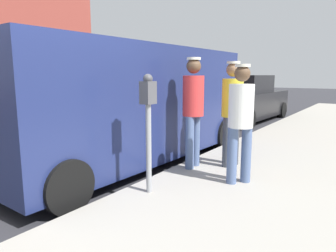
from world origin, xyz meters
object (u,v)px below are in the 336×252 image
object	(u,v)px
parked_van	(128,102)
pedestrian_in_white	(241,117)
parking_meter_near	(148,113)
pedestrian_in_yellow	(232,107)
pedestrian_in_red	(193,105)
parked_sedan_ahead	(244,100)

from	to	relation	value
parked_van	pedestrian_in_white	bearing A→B (deg)	-7.10
parking_meter_near	parked_van	world-z (taller)	parked_van
pedestrian_in_yellow	pedestrian_in_white	bearing A→B (deg)	-58.91
pedestrian_in_yellow	parked_van	world-z (taller)	parked_van
pedestrian_in_white	parked_van	bearing A→B (deg)	172.90
parking_meter_near	pedestrian_in_white	xyz separation A→B (m)	(0.82, 1.00, -0.09)
pedestrian_in_red	parked_van	bearing A→B (deg)	179.50
pedestrian_in_yellow	parked_van	xyz separation A→B (m)	(-1.89, -0.43, 0.02)
pedestrian_in_yellow	parked_van	size ratio (longest dim) A/B	0.33
pedestrian_in_white	parked_van	xyz separation A→B (m)	(-2.32, 0.29, 0.06)
pedestrian_in_white	parked_sedan_ahead	world-z (taller)	pedestrian_in_white
parking_meter_near	parked_sedan_ahead	size ratio (longest dim) A/B	0.34
pedestrian_in_white	pedestrian_in_yellow	bearing A→B (deg)	121.09
parking_meter_near	pedestrian_in_red	size ratio (longest dim) A/B	0.85
pedestrian_in_red	parked_van	xyz separation A→B (m)	(-1.41, 0.01, -0.02)
parking_meter_near	pedestrian_in_white	distance (m)	1.30
parking_meter_near	parked_sedan_ahead	bearing A→B (deg)	102.32
parked_van	pedestrian_in_yellow	bearing A→B (deg)	12.79
pedestrian_in_white	parked_van	world-z (taller)	parked_van
pedestrian_in_red	pedestrian_in_yellow	distance (m)	0.65
pedestrian_in_yellow	parked_sedan_ahead	distance (m)	6.42
pedestrian_in_red	pedestrian_in_white	size ratio (longest dim) A/B	1.08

